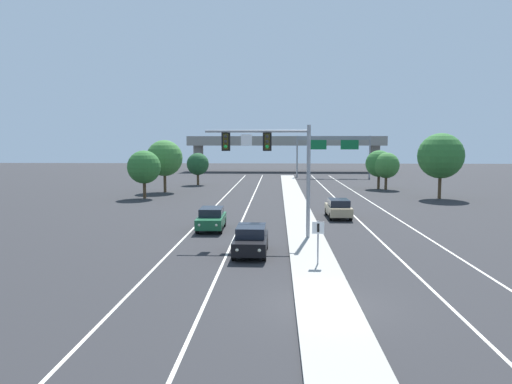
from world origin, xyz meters
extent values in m
plane|color=#28282B|center=(0.00, 0.00, 0.00)|extent=(260.00, 260.00, 0.00)
cube|color=#9E9B93|center=(0.00, 18.00, 0.07)|extent=(2.40, 110.00, 0.15)
cube|color=silver|center=(-4.70, 25.00, 0.00)|extent=(0.14, 100.00, 0.01)
cube|color=silver|center=(4.70, 25.00, 0.00)|extent=(0.14, 100.00, 0.01)
cube|color=silver|center=(-8.00, 25.00, 0.00)|extent=(0.14, 100.00, 0.01)
cube|color=silver|center=(8.00, 25.00, 0.00)|extent=(0.14, 100.00, 0.01)
cylinder|color=gray|center=(0.10, 12.74, 3.75)|extent=(0.24, 0.24, 7.20)
cylinder|color=gray|center=(-3.20, 12.74, 6.95)|extent=(6.60, 0.16, 0.16)
cube|color=black|center=(-2.54, 12.78, 6.30)|extent=(0.56, 0.06, 1.20)
cube|color=#38330F|center=(-2.54, 12.74, 6.30)|extent=(0.32, 0.32, 1.00)
sphere|color=#282828|center=(-2.54, 12.57, 6.62)|extent=(0.22, 0.22, 0.22)
sphere|color=#282828|center=(-2.54, 12.57, 6.30)|extent=(0.22, 0.22, 0.22)
sphere|color=green|center=(-2.54, 12.57, 5.98)|extent=(0.22, 0.22, 0.22)
cube|color=black|center=(-5.18, 12.78, 6.30)|extent=(0.56, 0.06, 1.20)
cube|color=#38330F|center=(-5.18, 12.74, 6.30)|extent=(0.32, 0.32, 1.00)
sphere|color=#282828|center=(-5.18, 12.57, 6.62)|extent=(0.22, 0.22, 0.22)
sphere|color=#282828|center=(-5.18, 12.57, 6.30)|extent=(0.22, 0.22, 0.22)
sphere|color=green|center=(-5.18, 12.57, 5.98)|extent=(0.22, 0.22, 0.22)
cube|color=white|center=(-3.86, 12.72, 6.40)|extent=(0.70, 0.04, 0.70)
cylinder|color=gray|center=(0.15, 5.75, 1.25)|extent=(0.08, 0.08, 2.20)
cube|color=white|center=(0.15, 5.72, 2.00)|extent=(0.60, 0.03, 0.60)
cube|color=black|center=(0.15, 5.70, 2.00)|extent=(0.12, 0.01, 0.44)
cube|color=black|center=(-3.35, 8.40, 0.67)|extent=(1.85, 4.42, 0.70)
cube|color=black|center=(-3.35, 8.62, 1.30)|extent=(1.61, 2.39, 0.56)
sphere|color=#EAE5C6|center=(-2.80, 6.21, 0.72)|extent=(0.18, 0.18, 0.18)
sphere|color=#EAE5C6|center=(-3.95, 6.22, 0.72)|extent=(0.18, 0.18, 0.18)
cylinder|color=black|center=(-2.57, 6.89, 0.32)|extent=(0.23, 0.64, 0.64)
cylinder|color=black|center=(-4.17, 6.91, 0.32)|extent=(0.23, 0.64, 0.64)
cylinder|color=black|center=(-2.54, 9.89, 0.32)|extent=(0.23, 0.64, 0.64)
cylinder|color=black|center=(-4.14, 9.91, 0.32)|extent=(0.23, 0.64, 0.64)
cube|color=#195633|center=(-6.60, 15.93, 0.67)|extent=(1.90, 4.44, 0.70)
cube|color=black|center=(-6.60, 16.15, 1.30)|extent=(1.64, 2.41, 0.56)
sphere|color=#EAE5C6|center=(-5.97, 13.76, 0.72)|extent=(0.18, 0.18, 0.18)
sphere|color=#EAE5C6|center=(-7.12, 13.73, 0.72)|extent=(0.18, 0.18, 0.18)
cylinder|color=black|center=(-5.76, 14.45, 0.32)|extent=(0.23, 0.64, 0.64)
cylinder|color=black|center=(-7.36, 14.41, 0.32)|extent=(0.23, 0.64, 0.64)
cylinder|color=black|center=(-5.83, 17.45, 0.32)|extent=(0.23, 0.64, 0.64)
cylinder|color=black|center=(-7.43, 17.41, 0.32)|extent=(0.23, 0.64, 0.64)
cube|color=tan|center=(3.19, 22.01, 0.67)|extent=(1.85, 4.42, 0.70)
cube|color=black|center=(3.20, 21.79, 1.30)|extent=(1.61, 2.39, 0.56)
sphere|color=#EAE5C6|center=(2.59, 24.18, 0.72)|extent=(0.18, 0.18, 0.18)
sphere|color=#EAE5C6|center=(3.75, 24.19, 0.72)|extent=(0.18, 0.18, 0.18)
cylinder|color=black|center=(2.38, 23.50, 0.32)|extent=(0.23, 0.64, 0.64)
cylinder|color=black|center=(3.98, 23.52, 0.32)|extent=(0.23, 0.64, 0.64)
cylinder|color=black|center=(2.41, 20.50, 0.32)|extent=(0.23, 0.64, 0.64)
cylinder|color=black|center=(4.01, 20.52, 0.32)|extent=(0.23, 0.64, 0.64)
cylinder|color=gray|center=(1.70, 69.72, 3.75)|extent=(0.28, 0.28, 7.50)
cylinder|color=gray|center=(14.70, 69.72, 3.75)|extent=(0.28, 0.28, 7.50)
cube|color=gray|center=(8.20, 69.72, 7.10)|extent=(13.00, 0.36, 0.70)
cube|color=#0F6033|center=(5.34, 69.52, 5.90)|extent=(3.20, 0.08, 1.70)
cube|color=#0F6033|center=(11.06, 69.52, 5.90)|extent=(3.20, 0.08, 1.70)
cube|color=gray|center=(0.00, 87.99, 6.20)|extent=(42.40, 6.40, 1.10)
cube|color=gray|center=(0.00, 84.99, 7.20)|extent=(42.40, 0.36, 0.90)
cube|color=gray|center=(-19.20, 87.99, 2.83)|extent=(1.80, 2.40, 5.65)
cube|color=gray|center=(19.20, 87.99, 2.83)|extent=(1.80, 2.40, 5.65)
cylinder|color=#4C3823|center=(-13.64, 53.15, 0.90)|extent=(0.36, 0.36, 1.79)
sphere|color=#1E4C28|center=(-13.64, 53.15, 3.10)|extent=(3.28, 3.28, 3.28)
cylinder|color=#4C3823|center=(12.62, 46.97, 0.94)|extent=(0.36, 0.36, 1.88)
sphere|color=#387533|center=(12.62, 46.97, 3.25)|extent=(3.43, 3.43, 3.43)
cylinder|color=#4C3823|center=(-16.11, 42.48, 1.24)|extent=(0.36, 0.36, 2.49)
sphere|color=#387533|center=(-16.11, 42.48, 4.31)|extent=(4.55, 4.55, 4.55)
cylinder|color=#4C3823|center=(16.29, 36.65, 1.38)|extent=(0.36, 0.36, 2.76)
sphere|color=#2D6B2D|center=(16.29, 36.65, 4.78)|extent=(5.05, 5.05, 5.05)
cylinder|color=#4C3823|center=(11.87, 48.03, 0.99)|extent=(0.36, 0.36, 1.98)
sphere|color=#2D6B2D|center=(11.87, 48.03, 3.43)|extent=(3.62, 3.62, 3.62)
cylinder|color=#4C3823|center=(-16.81, 35.48, 1.02)|extent=(0.36, 0.36, 2.04)
sphere|color=#2D6B2D|center=(-16.81, 35.48, 3.53)|extent=(3.72, 3.72, 3.72)
camera|label=1|loc=(-1.91, -18.26, 6.21)|focal=34.07mm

